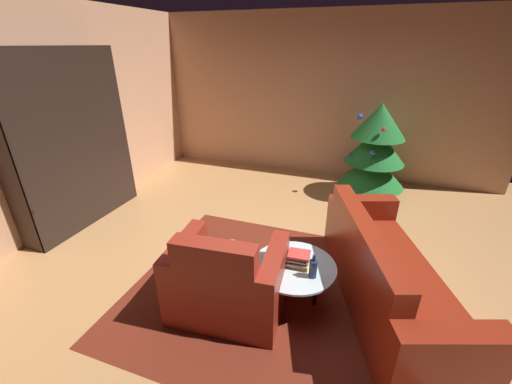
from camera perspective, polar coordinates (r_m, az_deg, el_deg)
ground_plane at (r=3.62m, az=3.57°, el=-12.66°), size 7.05×7.05×0.00m
wall_back at (r=5.83m, az=12.32°, el=16.13°), size 5.99×0.06×2.72m
wall_left at (r=4.70m, az=-33.92°, el=10.49°), size 0.06×5.96×2.72m
area_rug at (r=3.27m, az=3.37°, el=-17.38°), size 2.74×2.33×0.01m
bookshelf_unit at (r=4.71m, az=-29.28°, el=7.45°), size 0.34×1.64×2.19m
armchair_red at (r=2.91m, az=-5.21°, el=-15.83°), size 1.02×0.82×0.88m
couch_red at (r=3.22m, az=21.94°, el=-13.76°), size 1.37×2.16×0.83m
coffee_table at (r=2.97m, az=6.81°, el=-13.35°), size 0.76×0.76×0.40m
book_stack_on_table at (r=2.92m, az=7.60°, el=-11.87°), size 0.23×0.17×0.13m
bottle_on_table at (r=2.80m, az=10.19°, el=-13.29°), size 0.07×0.07×0.22m
decorated_tree at (r=5.20m, az=20.57°, el=7.09°), size 1.00×1.00×1.44m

